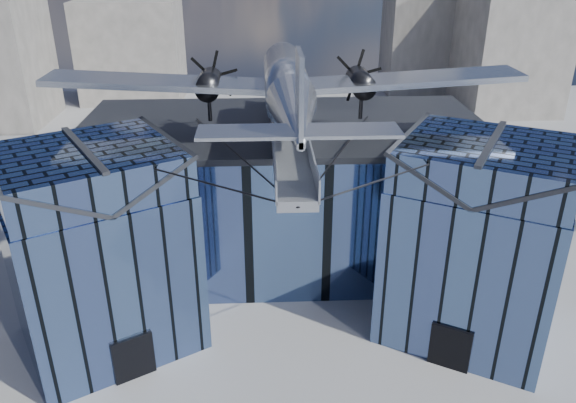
{
  "coord_description": "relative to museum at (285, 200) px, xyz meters",
  "views": [
    {
      "loc": [
        -1.42,
        -28.25,
        21.26
      ],
      "look_at": [
        0.0,
        2.0,
        7.2
      ],
      "focal_mm": 35.0,
      "sensor_mm": 36.0,
      "label": 1
    }
  ],
  "objects": [
    {
      "name": "ground_plane",
      "position": [
        -0.0,
        -5.82,
        -5.54
      ],
      "size": [
        120.0,
        120.0,
        0.0
      ],
      "primitive_type": "plane",
      "color": "gray"
    },
    {
      "name": "museum",
      "position": [
        0.0,
        0.0,
        0.0
      ],
      "size": [
        32.88,
        24.5,
        17.6
      ],
      "color": "#445C8C",
      "rests_on": "ground"
    },
    {
      "name": "tree_side_w",
      "position": [
        -19.48,
        5.26,
        -2.2
      ],
      "size": [
        3.53,
        3.53,
        4.93
      ],
      "rotation": [
        0.0,
        0.0,
        0.13
      ],
      "color": "black",
      "rests_on": "ground"
    },
    {
      "name": "bg_towers",
      "position": [
        1.45,
        44.67,
        4.47
      ],
      "size": [
        77.0,
        24.5,
        26.0
      ],
      "color": "gray",
      "rests_on": "ground"
    }
  ]
}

